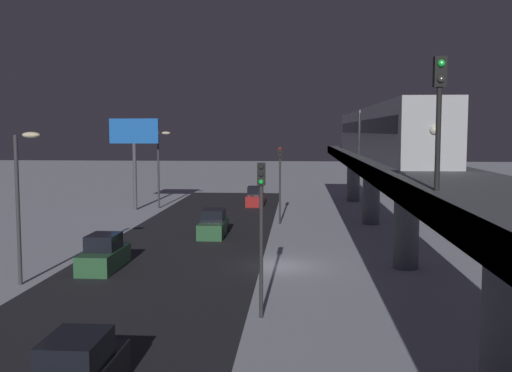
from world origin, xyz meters
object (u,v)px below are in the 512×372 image
sedan_green (213,225)px  traffic_light_near (261,217)px  commercial_billboard (134,140)px  sedan_green_2 (104,255)px  subway_train (379,131)px  traffic_light_mid (280,174)px  sedan_red (256,198)px  rail_signal (439,100)px

sedan_green → traffic_light_near: bearing=-76.2°
sedan_green → traffic_light_near: traffic_light_near is taller
traffic_light_near → commercial_billboard: (14.41, -33.10, 2.63)m
sedan_green_2 → subway_train: bearing=-141.4°
sedan_green_2 → traffic_light_mid: traffic_light_mid is taller
sedan_red → commercial_billboard: commercial_billboard is taller
sedan_green → traffic_light_mid: size_ratio=0.72×
sedan_green → sedan_green_2: 11.93m
traffic_light_near → traffic_light_mid: same height
sedan_green → commercial_billboard: bearing=124.8°
sedan_green_2 → commercial_billboard: size_ratio=0.50×
sedan_green → sedan_green_2: (4.60, 11.00, 0.01)m
sedan_green_2 → traffic_light_near: 12.81m
subway_train → commercial_billboard: size_ratio=4.14×
traffic_light_mid → sedan_green: bearing=51.9°
subway_train → traffic_light_mid: size_ratio=5.76×
sedan_green_2 → traffic_light_mid: 19.66m
subway_train → sedan_red: size_ratio=8.98×
traffic_light_mid → traffic_light_near: bearing=90.0°
sedan_red → sedan_green: bearing=-95.6°
rail_signal → traffic_light_near: bearing=-45.2°
subway_train → traffic_light_mid: (7.54, -3.54, -3.47)m
sedan_red → traffic_light_mid: size_ratio=0.64×
sedan_green → commercial_billboard: size_ratio=0.52×
sedan_green → sedan_red: bearing=84.4°
traffic_light_near → traffic_light_mid: size_ratio=1.00×
rail_signal → traffic_light_mid: bearing=-79.6°
subway_train → sedan_green_2: size_ratio=8.22×
sedan_green_2 → commercial_billboard: 26.19m
sedan_red → sedan_green_2: same height
traffic_light_near → commercial_billboard: commercial_billboard is taller
sedan_green → sedan_green_2: size_ratio=1.03×
sedan_green_2 → traffic_light_mid: bearing=-118.7°
rail_signal → traffic_light_mid: rail_signal is taller
sedan_red → commercial_billboard: 13.70m
traffic_light_near → traffic_light_mid: 25.11m
sedan_red → sedan_green_2: bearing=-102.3°
traffic_light_mid → rail_signal: bearing=100.4°
sedan_red → traffic_light_mid: traffic_light_mid is taller
rail_signal → sedan_red: 44.69m
sedan_green_2 → commercial_billboard: (5.11, -24.97, 6.03)m
sedan_green → commercial_billboard: 18.05m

